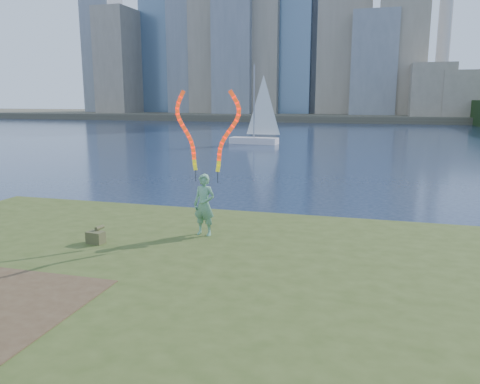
% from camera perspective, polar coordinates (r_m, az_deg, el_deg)
% --- Properties ---
extents(ground, '(320.00, 320.00, 0.00)m').
position_cam_1_polar(ground, '(10.88, -7.10, -11.74)').
color(ground, '#17233B').
rests_on(ground, ground).
extents(grassy_knoll, '(20.00, 18.00, 0.80)m').
position_cam_1_polar(grassy_knoll, '(8.87, -13.03, -15.14)').
color(grassy_knoll, '#39481A').
rests_on(grassy_knoll, ground).
extents(far_shore, '(320.00, 40.00, 1.20)m').
position_cam_1_polar(far_shore, '(104.36, 13.48, 9.00)').
color(far_shore, '#484435').
rests_on(far_shore, ground).
extents(woman_with_ribbons, '(2.01, 0.49, 3.97)m').
position_cam_1_polar(woman_with_ribbons, '(11.84, -4.32, 1.43)').
color(woman_with_ribbons, '#19763A').
rests_on(woman_with_ribbons, grassy_knoll).
extents(canvas_bag, '(0.43, 0.49, 0.38)m').
position_cam_1_polar(canvas_bag, '(11.91, -17.16, -5.23)').
color(canvas_bag, '#424322').
rests_on(canvas_bag, grassy_knoll).
extents(sailboat, '(4.90, 1.80, 7.38)m').
position_cam_1_polar(sailboat, '(44.80, 2.02, 7.50)').
color(sailboat, silver).
rests_on(sailboat, ground).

